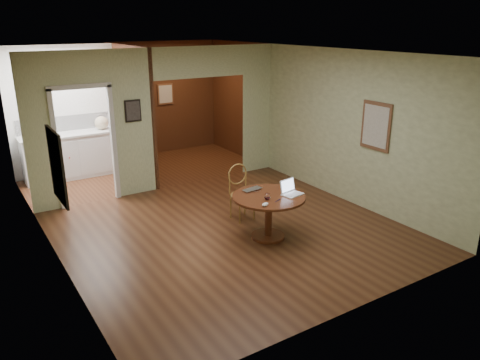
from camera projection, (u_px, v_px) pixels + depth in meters
floor at (233, 232)px, 7.34m from camera, size 5.00×5.00×0.00m
room_shell at (129, 121)px, 9.15m from camera, size 5.20×7.50×5.00m
dining_table at (269, 207)px, 7.01m from camera, size 1.09×1.09×0.68m
chair at (240, 189)px, 7.72m from camera, size 0.39×0.39×0.93m
open_laptop at (290, 190)px, 7.02m from camera, size 0.34×0.31×0.21m
closed_laptop at (254, 190)px, 7.14m from camera, size 0.34×0.25×0.03m
mouse at (265, 204)px, 6.56m from camera, size 0.14×0.10×0.05m
wine_glass at (267, 196)px, 6.78m from camera, size 0.09×0.09×0.10m
pen at (278, 201)px, 6.75m from camera, size 0.13×0.06×0.01m
kitchen_cabinet at (74, 155)px, 9.84m from camera, size 2.06×0.60×0.94m
grocery_bag at (102, 123)px, 9.98m from camera, size 0.33×0.29×0.29m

